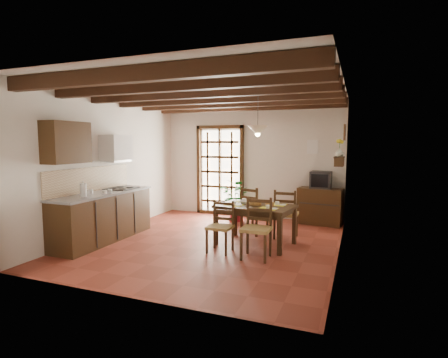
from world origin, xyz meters
The scene contains 25 objects.
ground_plane centered at (0.00, 0.00, 0.00)m, with size 5.00×5.00×0.00m, color maroon.
room_shell centered at (0.00, 0.00, 1.82)m, with size 4.52×5.02×2.81m.
ceiling_beams centered at (0.00, 0.00, 2.69)m, with size 4.50×4.34×0.20m.
french_door centered at (-0.80, 2.45, 1.18)m, with size 1.26×0.11×2.32m.
kitchen_counter centered at (-1.96, -0.60, 0.47)m, with size 0.64×2.25×1.38m.
upper_cabinet centered at (-2.08, -1.30, 1.85)m, with size 0.35×0.80×0.70m, color #342110.
range_hood centered at (-2.05, -0.05, 1.73)m, with size 0.38×0.60×0.54m.
counter_items centered at (-1.95, -0.51, 0.96)m, with size 0.50×1.43×0.25m.
dining_table centered at (0.80, 0.16, 0.63)m, with size 1.45×1.05×0.73m.
chair_near_left centered at (0.36, -0.46, 0.27)m, with size 0.40×0.38×0.87m.
chair_near_right centered at (1.03, -0.56, 0.30)m, with size 0.45×0.43×0.97m.
chair_far_left centered at (0.57, 0.89, 0.30)m, with size 0.58×0.56×0.97m.
chair_far_right centered at (1.23, 0.79, 0.30)m, with size 0.46×0.44×0.96m.
table_setting centered at (0.80, 0.16, 0.73)m, with size 0.97×0.65×0.09m.
table_bowl centered at (0.57, 0.25, 0.75)m, with size 0.22×0.22×0.05m, color white.
sideboard centered at (1.73, 2.23, 0.41)m, with size 0.97×0.44×0.82m, color #342110.
crt_tv centered at (1.73, 2.22, 1.01)m, with size 0.47×0.43×0.38m.
fuse_box centered at (1.50, 2.48, 1.75)m, with size 0.25×0.03×0.32m, color white.
plant_pot centered at (-0.15, 1.84, 0.11)m, with size 0.34×0.34×0.21m, color maroon.
potted_plant centered at (-0.15, 1.84, 0.57)m, with size 1.91×1.64×2.13m, color #144C19.
wall_shelf centered at (2.14, 1.60, 1.51)m, with size 0.20×0.42×0.20m.
shelf_vase centered at (2.14, 1.60, 1.65)m, with size 0.15×0.15×0.15m, color #B2BFB2.
shelf_flowers centered at (2.14, 1.60, 1.86)m, with size 0.14×0.14×0.36m.
framed_picture centered at (2.22, 1.60, 2.05)m, with size 0.03×0.32×0.32m.
pendant_lamp centered at (0.80, 0.26, 2.08)m, with size 0.36×0.36×0.84m.
Camera 1 is at (2.50, -5.83, 1.85)m, focal length 28.00 mm.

